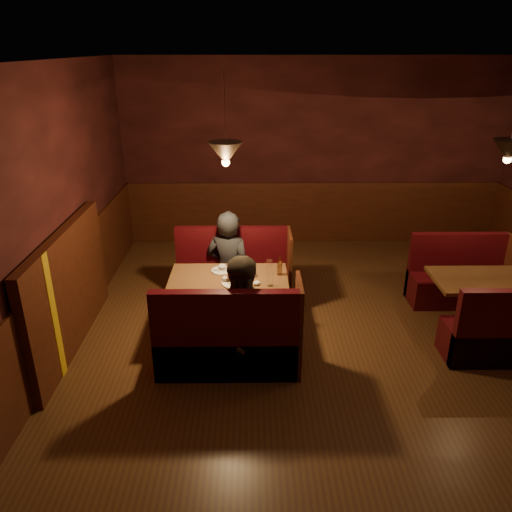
{
  "coord_description": "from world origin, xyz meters",
  "views": [
    {
      "loc": [
        -0.99,
        -4.3,
        3.03
      ],
      "look_at": [
        -0.95,
        0.6,
        0.95
      ],
      "focal_mm": 35.0,
      "sensor_mm": 36.0,
      "label": 1
    }
  ],
  "objects_px": {
    "main_table": "(230,291)",
    "second_bench_far": "(458,281)",
    "second_bench_near": "(508,337)",
    "main_bench_far": "(234,280)",
    "second_table": "(481,291)",
    "diner_b": "(246,298)",
    "main_bench_near": "(229,345)",
    "diner_a": "(228,246)"
  },
  "relations": [
    {
      "from": "main_table",
      "to": "second_bench_far",
      "type": "height_order",
      "value": "main_table"
    },
    {
      "from": "second_bench_far",
      "to": "second_bench_near",
      "type": "relative_size",
      "value": 1.0
    },
    {
      "from": "main_bench_far",
      "to": "second_bench_near",
      "type": "height_order",
      "value": "main_bench_far"
    },
    {
      "from": "second_table",
      "to": "diner_b",
      "type": "xyz_separation_m",
      "value": [
        -2.65,
        -0.73,
        0.31
      ]
    },
    {
      "from": "second_bench_far",
      "to": "second_table",
      "type": "bearing_deg",
      "value": -92.2
    },
    {
      "from": "main_bench_near",
      "to": "diner_b",
      "type": "xyz_separation_m",
      "value": [
        0.17,
        0.1,
        0.47
      ]
    },
    {
      "from": "main_bench_far",
      "to": "diner_b",
      "type": "height_order",
      "value": "diner_b"
    },
    {
      "from": "main_bench_near",
      "to": "diner_a",
      "type": "relative_size",
      "value": 0.9
    },
    {
      "from": "main_table",
      "to": "diner_b",
      "type": "bearing_deg",
      "value": -73.78
    },
    {
      "from": "main_bench_near",
      "to": "second_bench_near",
      "type": "distance_m",
      "value": 2.85
    },
    {
      "from": "main_table",
      "to": "diner_b",
      "type": "height_order",
      "value": "diner_b"
    },
    {
      "from": "main_bench_near",
      "to": "main_bench_far",
      "type": "bearing_deg",
      "value": 90.0
    },
    {
      "from": "main_bench_far",
      "to": "diner_b",
      "type": "xyz_separation_m",
      "value": [
        0.17,
        -1.37,
        0.47
      ]
    },
    {
      "from": "second_bench_near",
      "to": "diner_b",
      "type": "xyz_separation_m",
      "value": [
        -2.68,
        -0.07,
        0.49
      ]
    },
    {
      "from": "main_table",
      "to": "diner_b",
      "type": "xyz_separation_m",
      "value": [
        0.18,
        -0.64,
        0.24
      ]
    },
    {
      "from": "main_table",
      "to": "second_bench_far",
      "type": "xyz_separation_m",
      "value": [
        2.86,
        0.76,
        -0.25
      ]
    },
    {
      "from": "main_bench_far",
      "to": "second_table",
      "type": "bearing_deg",
      "value": -12.73
    },
    {
      "from": "second_table",
      "to": "second_bench_near",
      "type": "distance_m",
      "value": 0.69
    },
    {
      "from": "main_bench_far",
      "to": "second_bench_near",
      "type": "xyz_separation_m",
      "value": [
        2.85,
        -1.3,
        -0.03
      ]
    },
    {
      "from": "second_table",
      "to": "diner_a",
      "type": "relative_size",
      "value": 0.7
    },
    {
      "from": "main_bench_far",
      "to": "diner_b",
      "type": "bearing_deg",
      "value": -82.91
    },
    {
      "from": "second_bench_near",
      "to": "diner_a",
      "type": "distance_m",
      "value": 3.2
    },
    {
      "from": "main_table",
      "to": "second_table",
      "type": "xyz_separation_m",
      "value": [
        2.83,
        0.1,
        -0.07
      ]
    },
    {
      "from": "main_bench_far",
      "to": "main_bench_near",
      "type": "bearing_deg",
      "value": -90.0
    },
    {
      "from": "second_bench_far",
      "to": "second_bench_near",
      "type": "bearing_deg",
      "value": -90.0
    },
    {
      "from": "main_bench_far",
      "to": "second_bench_far",
      "type": "relative_size",
      "value": 1.16
    },
    {
      "from": "second_bench_near",
      "to": "diner_b",
      "type": "bearing_deg",
      "value": -178.51
    },
    {
      "from": "main_bench_far",
      "to": "main_table",
      "type": "bearing_deg",
      "value": -91.14
    },
    {
      "from": "main_table",
      "to": "diner_a",
      "type": "bearing_deg",
      "value": 93.38
    },
    {
      "from": "main_table",
      "to": "second_bench_near",
      "type": "xyz_separation_m",
      "value": [
        2.86,
        -0.57,
        -0.25
      ]
    },
    {
      "from": "second_table",
      "to": "diner_a",
      "type": "xyz_separation_m",
      "value": [
        -2.88,
        0.6,
        0.33
      ]
    },
    {
      "from": "diner_a",
      "to": "main_table",
      "type": "bearing_deg",
      "value": 110.91
    },
    {
      "from": "main_bench_near",
      "to": "diner_a",
      "type": "xyz_separation_m",
      "value": [
        -0.06,
        1.43,
        0.48
      ]
    },
    {
      "from": "second_bench_far",
      "to": "main_bench_near",
      "type": "bearing_deg",
      "value": -152.33
    },
    {
      "from": "second_table",
      "to": "second_bench_near",
      "type": "bearing_deg",
      "value": -87.8
    },
    {
      "from": "main_bench_near",
      "to": "diner_a",
      "type": "bearing_deg",
      "value": 92.23
    },
    {
      "from": "diner_a",
      "to": "diner_b",
      "type": "distance_m",
      "value": 1.35
    },
    {
      "from": "main_bench_far",
      "to": "second_bench_far",
      "type": "bearing_deg",
      "value": 0.5
    },
    {
      "from": "second_table",
      "to": "diner_a",
      "type": "bearing_deg",
      "value": 168.24
    },
    {
      "from": "main_bench_far",
      "to": "main_bench_near",
      "type": "distance_m",
      "value": 1.47
    },
    {
      "from": "second_bench_far",
      "to": "diner_b",
      "type": "bearing_deg",
      "value": -152.49
    },
    {
      "from": "second_table",
      "to": "second_bench_near",
      "type": "relative_size",
      "value": 0.9
    }
  ]
}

